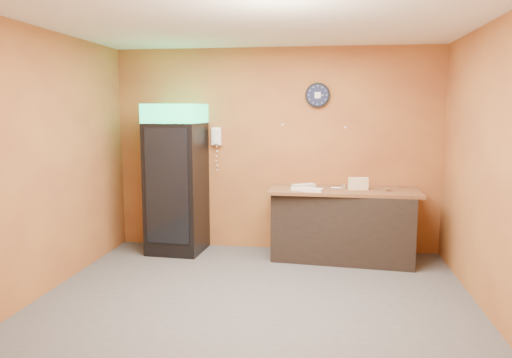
# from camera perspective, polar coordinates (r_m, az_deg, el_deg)

# --- Properties ---
(floor) EXTENTS (4.50, 4.50, 0.00)m
(floor) POSITION_cam_1_polar(r_m,az_deg,el_deg) (5.32, -0.10, -13.62)
(floor) COLOR #47474C
(floor) RESTS_ON ground
(back_wall) EXTENTS (4.50, 0.02, 2.80)m
(back_wall) POSITION_cam_1_polar(r_m,az_deg,el_deg) (6.96, 2.23, 3.34)
(back_wall) COLOR #B07031
(back_wall) RESTS_ON floor
(left_wall) EXTENTS (0.02, 4.00, 2.80)m
(left_wall) POSITION_cam_1_polar(r_m,az_deg,el_deg) (5.75, -22.92, 1.76)
(left_wall) COLOR #B07031
(left_wall) RESTS_ON floor
(right_wall) EXTENTS (0.02, 4.00, 2.80)m
(right_wall) POSITION_cam_1_polar(r_m,az_deg,el_deg) (5.17, 25.42, 1.01)
(right_wall) COLOR #B07031
(right_wall) RESTS_ON floor
(ceiling) EXTENTS (4.50, 4.00, 0.02)m
(ceiling) POSITION_cam_1_polar(r_m,az_deg,el_deg) (5.02, -0.10, 17.62)
(ceiling) COLOR white
(ceiling) RESTS_ON back_wall
(beverage_cooler) EXTENTS (0.76, 0.77, 2.03)m
(beverage_cooler) POSITION_cam_1_polar(r_m,az_deg,el_deg) (6.88, -9.14, -0.22)
(beverage_cooler) COLOR black
(beverage_cooler) RESTS_ON floor
(prep_counter) EXTENTS (1.86, 0.97, 0.89)m
(prep_counter) POSITION_cam_1_polar(r_m,az_deg,el_deg) (6.68, 9.95, -5.24)
(prep_counter) COLOR black
(prep_counter) RESTS_ON floor
(wall_clock) EXTENTS (0.34, 0.06, 0.34)m
(wall_clock) POSITION_cam_1_polar(r_m,az_deg,el_deg) (6.88, 7.06, 9.49)
(wall_clock) COLOR black
(wall_clock) RESTS_ON back_wall
(wall_phone) EXTENTS (0.13, 0.11, 0.24)m
(wall_phone) POSITION_cam_1_polar(r_m,az_deg,el_deg) (7.02, -4.53, 4.89)
(wall_phone) COLOR white
(wall_phone) RESTS_ON back_wall
(butcher_paper) EXTENTS (1.94, 0.88, 0.04)m
(butcher_paper) POSITION_cam_1_polar(r_m,az_deg,el_deg) (6.59, 10.05, -1.28)
(butcher_paper) COLOR brown
(butcher_paper) RESTS_ON prep_counter
(sub_roll_stack) EXTENTS (0.26, 0.13, 0.16)m
(sub_roll_stack) POSITION_cam_1_polar(r_m,az_deg,el_deg) (6.54, 11.61, -0.53)
(sub_roll_stack) COLOR beige
(sub_roll_stack) RESTS_ON butcher_paper
(wrapped_sandwich_left) EXTENTS (0.26, 0.14, 0.04)m
(wrapped_sandwich_left) POSITION_cam_1_polar(r_m,az_deg,el_deg) (6.38, 5.13, -1.15)
(wrapped_sandwich_left) COLOR silver
(wrapped_sandwich_left) RESTS_ON butcher_paper
(wrapped_sandwich_mid) EXTENTS (0.32, 0.19, 0.04)m
(wrapped_sandwich_mid) POSITION_cam_1_polar(r_m,az_deg,el_deg) (6.31, 6.29, -1.24)
(wrapped_sandwich_mid) COLOR silver
(wrapped_sandwich_mid) RESTS_ON butcher_paper
(wrapped_sandwich_right) EXTENTS (0.32, 0.27, 0.04)m
(wrapped_sandwich_right) POSITION_cam_1_polar(r_m,az_deg,el_deg) (6.64, 5.49, -0.76)
(wrapped_sandwich_right) COLOR silver
(wrapped_sandwich_right) RESTS_ON butcher_paper
(kitchen_tool) EXTENTS (0.06, 0.06, 0.06)m
(kitchen_tool) POSITION_cam_1_polar(r_m,az_deg,el_deg) (6.58, 9.95, -0.85)
(kitchen_tool) COLOR silver
(kitchen_tool) RESTS_ON butcher_paper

